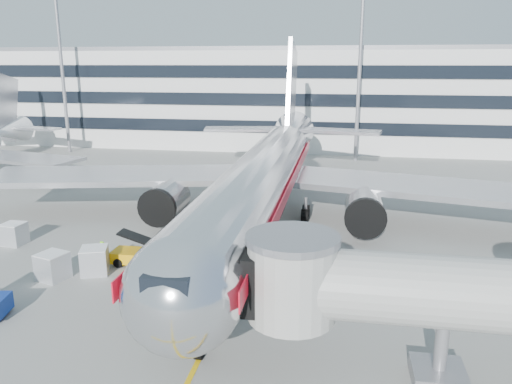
% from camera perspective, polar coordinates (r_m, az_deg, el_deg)
% --- Properties ---
extents(ground, '(180.00, 180.00, 0.00)m').
position_cam_1_polar(ground, '(31.16, -2.32, -10.54)').
color(ground, gray).
rests_on(ground, ground).
extents(lead_in_line, '(0.25, 70.00, 0.01)m').
position_cam_1_polar(lead_in_line, '(40.28, 0.66, -4.59)').
color(lead_in_line, '#EAB40C').
rests_on(lead_in_line, ground).
extents(main_jet, '(50.95, 48.70, 16.06)m').
position_cam_1_polar(main_jet, '(40.75, 1.06, 1.82)').
color(main_jet, silver).
rests_on(main_jet, ground).
extents(jet_bridge, '(17.80, 4.50, 7.00)m').
position_cam_1_polar(jet_bridge, '(22.54, 25.17, -11.37)').
color(jet_bridge, silver).
rests_on(jet_bridge, ground).
extents(terminal, '(150.00, 24.25, 15.60)m').
position_cam_1_polar(terminal, '(85.91, 5.87, 10.85)').
color(terminal, silver).
rests_on(terminal, ground).
extents(light_mast_west, '(2.40, 1.20, 25.45)m').
position_cam_1_polar(light_mast_west, '(80.79, -21.46, 14.75)').
color(light_mast_west, gray).
rests_on(light_mast_west, ground).
extents(light_mast_centre, '(2.40, 1.20, 25.45)m').
position_cam_1_polar(light_mast_centre, '(69.63, 11.87, 15.61)').
color(light_mast_centre, gray).
rests_on(light_mast_centre, ground).
extents(belt_loader, '(4.86, 1.79, 2.33)m').
position_cam_1_polar(belt_loader, '(34.57, -12.42, -7.09)').
color(belt_loader, '#DF9D09').
rests_on(belt_loader, ground).
extents(cargo_container_left, '(2.00, 2.00, 1.71)m').
position_cam_1_polar(cargo_container_left, '(34.06, -22.23, -7.85)').
color(cargo_container_left, silver).
rests_on(cargo_container_left, ground).
extents(cargo_container_right, '(1.62, 1.62, 1.63)m').
position_cam_1_polar(cargo_container_right, '(41.57, -25.95, -4.32)').
color(cargo_container_right, silver).
rests_on(cargo_container_right, ground).
extents(cargo_container_front, '(2.08, 2.08, 1.74)m').
position_cam_1_polar(cargo_container_front, '(34.02, -17.96, -7.45)').
color(cargo_container_front, silver).
rests_on(cargo_container_front, ground).
extents(ramp_worker, '(0.66, 0.76, 1.76)m').
position_cam_1_polar(ramp_worker, '(34.93, -17.04, -6.78)').
color(ramp_worker, '#87FF1A').
rests_on(ramp_worker, ground).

